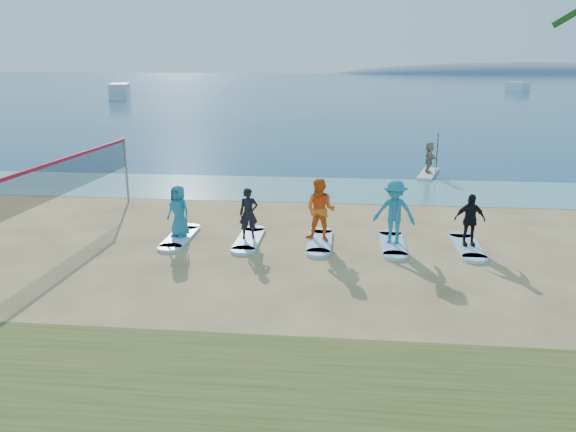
# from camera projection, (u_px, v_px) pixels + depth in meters

# --- Properties ---
(ground) EXTENTS (600.00, 600.00, 0.00)m
(ground) POSITION_uv_depth(u_px,v_px,m) (327.00, 281.00, 13.94)
(ground) COLOR tan
(ground) RESTS_ON ground
(shallow_water) EXTENTS (600.00, 600.00, 0.00)m
(shallow_water) POSITION_uv_depth(u_px,v_px,m) (336.00, 189.00, 24.02)
(shallow_water) COLOR teal
(shallow_water) RESTS_ON ground
(ocean) EXTENTS (600.00, 600.00, 0.00)m
(ocean) POSITION_uv_depth(u_px,v_px,m) (347.00, 81.00, 167.46)
(ocean) COLOR navy
(ocean) RESTS_ON ground
(island_ridge) EXTENTS (220.00, 56.00, 18.00)m
(island_ridge) POSITION_uv_depth(u_px,v_px,m) (531.00, 74.00, 292.21)
(island_ridge) COLOR slate
(island_ridge) RESTS_ON ground
(volleyball_net) EXTENTS (0.22, 9.09, 2.50)m
(volleyball_net) POSITION_uv_depth(u_px,v_px,m) (66.00, 176.00, 17.12)
(volleyball_net) COLOR gray
(volleyball_net) RESTS_ON ground
(paddleboard) EXTENTS (1.46, 3.08, 0.12)m
(paddleboard) POSITION_uv_depth(u_px,v_px,m) (428.00, 174.00, 27.18)
(paddleboard) COLOR silver
(paddleboard) RESTS_ON ground
(paddleboarder) EXTENTS (0.48, 1.39, 1.48)m
(paddleboarder) POSITION_uv_depth(u_px,v_px,m) (429.00, 157.00, 26.97)
(paddleboarder) COLOR tan
(paddleboarder) RESTS_ON paddleboard
(boat_offshore_a) EXTENTS (5.07, 8.97, 2.27)m
(boat_offshore_a) POSITION_uv_depth(u_px,v_px,m) (120.00, 99.00, 86.04)
(boat_offshore_a) COLOR silver
(boat_offshore_a) RESTS_ON ground
(boat_offshore_b) EXTENTS (3.34, 6.01, 1.71)m
(boat_offshore_b) POSITION_uv_depth(u_px,v_px,m) (517.00, 91.00, 110.22)
(boat_offshore_b) COLOR silver
(boat_offshore_b) RESTS_ON ground
(surfboard_0) EXTENTS (0.70, 2.20, 0.09)m
(surfboard_0) POSITION_uv_depth(u_px,v_px,m) (180.00, 237.00, 17.30)
(surfboard_0) COLOR #A1D9FA
(surfboard_0) RESTS_ON ground
(student_0) EXTENTS (0.91, 0.77, 1.59)m
(student_0) POSITION_uv_depth(u_px,v_px,m) (179.00, 211.00, 17.08)
(student_0) COLOR teal
(student_0) RESTS_ON surfboard_0
(surfboard_1) EXTENTS (0.70, 2.20, 0.09)m
(surfboard_1) POSITION_uv_depth(u_px,v_px,m) (249.00, 239.00, 17.08)
(surfboard_1) COLOR #A1D9FA
(surfboard_1) RESTS_ON ground
(student_1) EXTENTS (0.65, 0.52, 1.55)m
(student_1) POSITION_uv_depth(u_px,v_px,m) (249.00, 213.00, 16.87)
(student_1) COLOR black
(student_1) RESTS_ON surfboard_1
(surfboard_2) EXTENTS (0.70, 2.20, 0.09)m
(surfboard_2) POSITION_uv_depth(u_px,v_px,m) (320.00, 242.00, 16.87)
(surfboard_2) COLOR #A1D9FA
(surfboard_2) RESTS_ON ground
(student_2) EXTENTS (1.06, 0.92, 1.88)m
(student_2) POSITION_uv_depth(u_px,v_px,m) (320.00, 210.00, 16.61)
(student_2) COLOR orange
(student_2) RESTS_ON surfboard_2
(surfboard_3) EXTENTS (0.70, 2.20, 0.09)m
(surfboard_3) POSITION_uv_depth(u_px,v_px,m) (393.00, 244.00, 16.65)
(surfboard_3) COLOR #A1D9FA
(surfboard_3) RESTS_ON ground
(student_3) EXTENTS (1.36, 0.98, 1.89)m
(student_3) POSITION_uv_depth(u_px,v_px,m) (394.00, 212.00, 16.39)
(student_3) COLOR teal
(student_3) RESTS_ON surfboard_3
(surfboard_4) EXTENTS (0.70, 2.20, 0.09)m
(surfboard_4) POSITION_uv_depth(u_px,v_px,m) (467.00, 246.00, 16.43)
(surfboard_4) COLOR #A1D9FA
(surfboard_4) RESTS_ON ground
(student_4) EXTENTS (0.92, 0.44, 1.53)m
(student_4) POSITION_uv_depth(u_px,v_px,m) (470.00, 220.00, 16.22)
(student_4) COLOR black
(student_4) RESTS_ON surfboard_4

